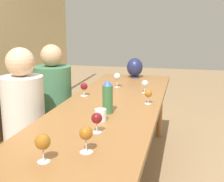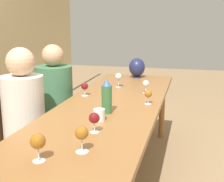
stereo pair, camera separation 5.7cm
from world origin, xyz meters
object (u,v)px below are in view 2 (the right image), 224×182
Objects in this scene: vase at (137,68)px; wine_glass_2 at (146,84)px; wine_glass_4 at (85,87)px; chair_far at (49,117)px; water_tumbler at (99,115)px; person_near at (26,117)px; chair_near at (18,138)px; wine_glass_1 at (94,119)px; water_bottle at (107,97)px; person_far at (56,102)px; wine_glass_6 at (82,134)px; wine_glass_0 at (148,94)px; wine_glass_5 at (118,77)px; wine_glass_3 at (38,142)px.

vase is 0.80m from wine_glass_2.
chair_far is (0.12, 0.42, -0.36)m from wine_glass_4.
water_tumbler is 0.07× the size of person_near.
water_tumbler is 1.13m from chair_far.
chair_near is at bearing 76.09° from water_tumbler.
wine_glass_1 reaches higher than chair_far.
person_far is at bearing 49.32° from water_bottle.
wine_glass_6 is at bearing -130.86° from chair_near.
wine_glass_6 is at bearing -177.39° from vase.
wine_glass_0 is 0.97× the size of wine_glass_2.
wine_glass_1 is 0.29m from wine_glass_6.
water_tumbler is 1.67m from vase.
wine_glass_5 is at bearing -26.07° from wine_glass_4.
chair_far is at bearing 74.30° from wine_glass_4.
vase is at bearing -26.03° from chair_near.
vase is at bearing 2.61° from wine_glass_6.
wine_glass_6 is (-1.61, -0.19, -0.01)m from wine_glass_5.
person_near is at bearing 108.84° from wine_glass_0.
wine_glass_3 is 1.58m from person_far.
chair_far is at bearing 90.00° from person_far.
chair_near is (0.42, 0.80, -0.37)m from wine_glass_1.
vase reaches higher than wine_glass_6.
chair_near is (0.00, 0.76, -0.40)m from water_bottle.
wine_glass_2 is 1.02m from chair_far.
wine_glass_3 is at bearing 172.88° from water_bottle.
person_near is at bearing 179.85° from person_far.
wine_glass_1 is 0.10× the size of person_near.
wine_glass_6 is at bearing -175.06° from wine_glass_1.
wine_glass_0 is (-1.16, -0.30, -0.04)m from vase.
vase reaches higher than wine_glass_4.
person_far reaches higher than chair_far.
chair_far reaches higher than water_tumbler.
water_tumbler is at bearing -8.78° from wine_glass_3.
wine_glass_5 is (0.90, 0.13, -0.02)m from water_bottle.
wine_glass_2 is 0.86× the size of wine_glass_6.
vase is 1.69m from chair_near.
vase is 1.58× the size of wine_glass_5.
vase is 2.19m from wine_glass_6.
wine_glass_0 is (0.51, -0.27, 0.04)m from water_tumbler.
wine_glass_0 is 0.10× the size of person_far.
water_tumbler is (-0.19, 0.00, -0.08)m from water_bottle.
chair_far is at bearing 0.00° from chair_near.
wine_glass_0 is at bearing -105.49° from person_far.
wine_glass_5 reaches higher than chair_near.
wine_glass_1 is 0.47m from wine_glass_3.
wine_glass_6 is 1.51m from person_far.
water_bottle is 2.00× the size of wine_glass_1.
wine_glass_4 is (1.33, 0.23, -0.02)m from wine_glass_3.
wine_glass_4 is at bearing -105.70° from chair_far.
wine_glass_0 is at bearing -17.12° from wine_glass_1.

